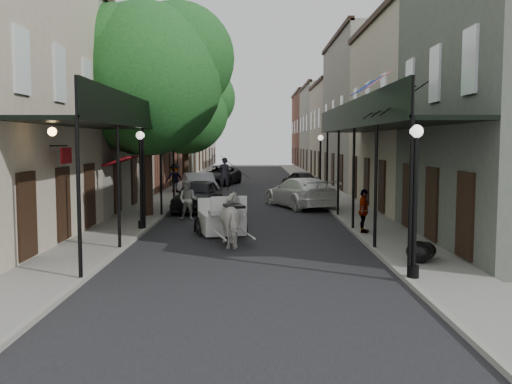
{
  "coord_description": "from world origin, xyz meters",
  "views": [
    {
      "loc": [
        0.25,
        -15.64,
        3.41
      ],
      "look_at": [
        0.28,
        5.06,
        1.6
      ],
      "focal_mm": 40.0,
      "sensor_mm": 36.0,
      "label": 1
    }
  ],
  "objects_px": {
    "car_right_near": "(300,192)",
    "car_right_far": "(300,179)",
    "pedestrian_walking": "(188,200)",
    "tree_far": "(190,107)",
    "pedestrian_sidewalk_right": "(364,211)",
    "car_left_near": "(198,195)",
    "lamppost_right_near": "(415,199)",
    "carriage": "(219,203)",
    "car_left_far": "(220,175)",
    "horse": "(235,220)",
    "lamppost_left": "(141,178)",
    "car_left_mid": "(200,186)",
    "pedestrian_sidewalk_left": "(175,178)",
    "tree_near": "(156,73)",
    "lamppost_right_far": "(320,165)"
  },
  "relations": [
    {
      "from": "lamppost_right_near",
      "to": "pedestrian_walking",
      "type": "height_order",
      "value": "lamppost_right_near"
    },
    {
      "from": "tree_near",
      "to": "pedestrian_sidewalk_right",
      "type": "relative_size",
      "value": 6.06
    },
    {
      "from": "horse",
      "to": "pedestrian_sidewalk_right",
      "type": "bearing_deg",
      "value": -171.24
    },
    {
      "from": "car_right_near",
      "to": "car_right_far",
      "type": "relative_size",
      "value": 1.45
    },
    {
      "from": "pedestrian_sidewalk_right",
      "to": "tree_far",
      "type": "bearing_deg",
      "value": 41.08
    },
    {
      "from": "pedestrian_walking",
      "to": "lamppost_right_near",
      "type": "bearing_deg",
      "value": -45.88
    },
    {
      "from": "lamppost_left",
      "to": "carriage",
      "type": "height_order",
      "value": "lamppost_left"
    },
    {
      "from": "pedestrian_walking",
      "to": "tree_far",
      "type": "bearing_deg",
      "value": 108.77
    },
    {
      "from": "lamppost_right_near",
      "to": "pedestrian_sidewalk_left",
      "type": "xyz_separation_m",
      "value": [
        -9.16,
        23.83,
        -0.99
      ]
    },
    {
      "from": "tree_near",
      "to": "car_right_far",
      "type": "height_order",
      "value": "tree_near"
    },
    {
      "from": "lamppost_right_far",
      "to": "horse",
      "type": "height_order",
      "value": "lamppost_right_far"
    },
    {
      "from": "horse",
      "to": "pedestrian_sidewalk_left",
      "type": "relative_size",
      "value": 1.09
    },
    {
      "from": "tree_far",
      "to": "lamppost_right_far",
      "type": "bearing_deg",
      "value": -36.51
    },
    {
      "from": "car_right_far",
      "to": "pedestrian_walking",
      "type": "bearing_deg",
      "value": 47.5
    },
    {
      "from": "tree_far",
      "to": "carriage",
      "type": "distance_m",
      "value": 19.45
    },
    {
      "from": "lamppost_right_near",
      "to": "horse",
      "type": "distance_m",
      "value": 6.82
    },
    {
      "from": "car_left_near",
      "to": "lamppost_right_near",
      "type": "bearing_deg",
      "value": -57.34
    },
    {
      "from": "carriage",
      "to": "car_left_mid",
      "type": "bearing_deg",
      "value": 84.46
    },
    {
      "from": "lamppost_left",
      "to": "pedestrian_sidewalk_right",
      "type": "xyz_separation_m",
      "value": [
        8.3,
        -1.07,
        -1.14
      ]
    },
    {
      "from": "horse",
      "to": "lamppost_left",
      "type": "bearing_deg",
      "value": -53.95
    },
    {
      "from": "tree_near",
      "to": "lamppost_right_far",
      "type": "xyz_separation_m",
      "value": [
        8.3,
        7.82,
        -4.44
      ]
    },
    {
      "from": "pedestrian_sidewalk_left",
      "to": "pedestrian_sidewalk_right",
      "type": "xyz_separation_m",
      "value": [
        9.26,
        -16.9,
        -0.15
      ]
    },
    {
      "from": "pedestrian_walking",
      "to": "pedestrian_sidewalk_right",
      "type": "distance_m",
      "value": 8.14
    },
    {
      "from": "tree_near",
      "to": "car_left_far",
      "type": "height_order",
      "value": "tree_near"
    },
    {
      "from": "pedestrian_walking",
      "to": "pedestrian_sidewalk_left",
      "type": "relative_size",
      "value": 0.95
    },
    {
      "from": "tree_far",
      "to": "lamppost_right_near",
      "type": "distance_m",
      "value": 27.74
    },
    {
      "from": "lamppost_right_far",
      "to": "pedestrian_sidewalk_right",
      "type": "bearing_deg",
      "value": -89.56
    },
    {
      "from": "lamppost_right_far",
      "to": "pedestrian_walking",
      "type": "bearing_deg",
      "value": -127.86
    },
    {
      "from": "car_left_near",
      "to": "car_left_mid",
      "type": "distance_m",
      "value": 6.13
    },
    {
      "from": "lamppost_left",
      "to": "pedestrian_sidewalk_left",
      "type": "bearing_deg",
      "value": 93.48
    },
    {
      "from": "horse",
      "to": "car_left_mid",
      "type": "distance_m",
      "value": 15.82
    },
    {
      "from": "tree_near",
      "to": "pedestrian_sidewalk_right",
      "type": "xyz_separation_m",
      "value": [
        8.4,
        -5.25,
        -5.57
      ]
    },
    {
      "from": "pedestrian_sidewalk_left",
      "to": "pedestrian_sidewalk_right",
      "type": "bearing_deg",
      "value": 110.35
    },
    {
      "from": "tree_far",
      "to": "lamppost_right_far",
      "type": "xyz_separation_m",
      "value": [
        8.35,
        -6.18,
        -3.79
      ]
    },
    {
      "from": "lamppost_right_near",
      "to": "car_right_near",
      "type": "xyz_separation_m",
      "value": [
        -1.5,
        16.0,
        -1.26
      ]
    },
    {
      "from": "tree_near",
      "to": "car_right_far",
      "type": "distance_m",
      "value": 19.43
    },
    {
      "from": "car_right_near",
      "to": "car_right_far",
      "type": "distance_m",
      "value": 13.02
    },
    {
      "from": "pedestrian_walking",
      "to": "horse",
      "type": "bearing_deg",
      "value": -57.09
    },
    {
      "from": "horse",
      "to": "car_right_near",
      "type": "xyz_separation_m",
      "value": [
        3.02,
        11.04,
        -0.07
      ]
    },
    {
      "from": "lamppost_left",
      "to": "car_left_mid",
      "type": "bearing_deg",
      "value": 85.47
    },
    {
      "from": "tree_near",
      "to": "lamppost_left",
      "type": "height_order",
      "value": "tree_near"
    },
    {
      "from": "carriage",
      "to": "car_right_near",
      "type": "relative_size",
      "value": 0.53
    },
    {
      "from": "horse",
      "to": "car_left_mid",
      "type": "bearing_deg",
      "value": -94.59
    },
    {
      "from": "lamppost_right_near",
      "to": "pedestrian_walking",
      "type": "bearing_deg",
      "value": 121.22
    },
    {
      "from": "car_left_far",
      "to": "car_right_near",
      "type": "bearing_deg",
      "value": -60.31
    },
    {
      "from": "tree_near",
      "to": "pedestrian_sidewalk_left",
      "type": "xyz_separation_m",
      "value": [
        -0.86,
        11.65,
        -5.43
      ]
    },
    {
      "from": "carriage",
      "to": "car_left_far",
      "type": "height_order",
      "value": "carriage"
    },
    {
      "from": "car_left_mid",
      "to": "car_right_near",
      "type": "relative_size",
      "value": 0.87
    },
    {
      "from": "carriage",
      "to": "car_left_far",
      "type": "distance_m",
      "value": 24.39
    },
    {
      "from": "carriage",
      "to": "car_right_far",
      "type": "relative_size",
      "value": 0.77
    }
  ]
}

